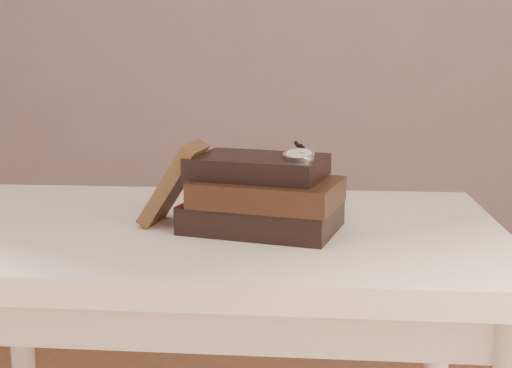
{
  "coord_description": "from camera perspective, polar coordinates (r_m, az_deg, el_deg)",
  "views": [
    {
      "loc": [
        0.19,
        -0.73,
        1.03
      ],
      "look_at": [
        0.1,
        0.32,
        0.82
      ],
      "focal_mm": 46.87,
      "sensor_mm": 36.0,
      "label": 1
    }
  ],
  "objects": [
    {
      "name": "pocket_watch",
      "position": [
        1.04,
        3.68,
        2.53
      ],
      "size": [
        0.06,
        0.15,
        0.02
      ],
      "color": "silver",
      "rests_on": "book_stack"
    },
    {
      "name": "book_stack",
      "position": [
        1.08,
        0.6,
        -1.02
      ],
      "size": [
        0.27,
        0.22,
        0.12
      ],
      "color": "black",
      "rests_on": "table"
    },
    {
      "name": "table",
      "position": [
        1.16,
        -4.6,
        -7.75
      ],
      "size": [
        1.0,
        0.6,
        0.75
      ],
      "color": "white",
      "rests_on": "ground"
    },
    {
      "name": "eyeglasses",
      "position": [
        1.18,
        -2.1,
        0.61
      ],
      "size": [
        0.12,
        0.14,
        0.05
      ],
      "color": "silver",
      "rests_on": "book_stack"
    },
    {
      "name": "journal",
      "position": [
        1.12,
        -7.04,
        0.08
      ],
      "size": [
        0.11,
        0.11,
        0.14
      ],
      "primitive_type": "cube",
      "rotation": [
        0.0,
        0.58,
        -0.12
      ],
      "color": "#3D2917",
      "rests_on": "table"
    }
  ]
}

